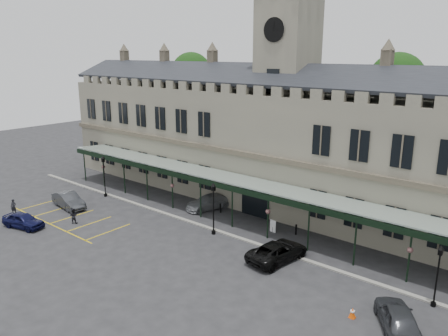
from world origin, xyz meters
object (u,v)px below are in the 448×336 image
Objects in this scene: sign_board at (273,226)px; car_left_b at (69,200)px; car_left_a at (23,220)px; car_van at (278,251)px; traffic_cone at (352,313)px; station_building at (284,145)px; lamp_post_left at (104,173)px; lamp_post_right at (438,271)px; person_a at (14,207)px; person_b at (73,216)px; car_taxi at (209,202)px; lamp_post_mid at (213,204)px; car_right_a at (398,318)px; clock_tower at (287,81)px.

car_left_b is (-20.29, -8.28, 0.24)m from sign_board.
car_van is at bearing -81.20° from car_left_a.
car_van reaches higher than car_left_a.
station_building is at bearing 134.03° from traffic_cone.
car_van is at bearing -2.09° from lamp_post_left.
car_left_b is (-35.01, -4.79, -1.74)m from lamp_post_right.
traffic_cone is 0.43× the size of person_a.
station_building is 23.50m from car_left_b.
sign_board is (3.62, -7.28, -5.90)m from station_building.
station_building is 22.31m from person_b.
station_building is 9.92m from car_taxi.
lamp_post_mid reaches higher than car_left_a.
station_building is at bearing 125.62° from sign_board.
lamp_post_right is at bearing -4.18° from sign_board.
lamp_post_left is 4.12× the size of sign_board.
car_right_a is at bearing -28.68° from person_a.
car_taxi is at bearing 7.20° from person_a.
car_right_a is (2.55, 0.50, 0.49)m from traffic_cone.
car_left_a is at bearing -105.51° from car_taxi.
person_a is (-26.20, -8.46, 0.03)m from car_van.
car_left_b is 3.09× the size of person_a.
car_right_a is (10.36, -3.08, 0.07)m from car_van.
car_left_b reaches higher than car_van.
car_left_b is (-16.42, -4.48, -2.07)m from lamp_post_mid.
car_left_a is (-15.00, -21.38, -12.39)m from clock_tower.
clock_tower is 5.79× the size of lamp_post_right.
car_left_b reaches higher than car_taxi.
clock_tower is 15.71× the size of person_a.
lamp_post_right reaches higher than car_left_a.
lamp_post_left reaches higher than person_b.
car_left_b is at bearing -172.21° from lamp_post_right.
clock_tower reaches higher than car_right_a.
car_taxi is 0.94× the size of car_van.
lamp_post_right is 38.75m from person_a.
lamp_post_right is at bearing 156.88° from person_b.
car_left_a is (1.76, -10.41, -2.11)m from lamp_post_left.
person_b is (-12.04, -6.64, -2.12)m from lamp_post_mid.
car_left_a is at bearing -168.68° from traffic_cone.
station_building reaches higher than car_van.
car_left_b is (-1.67, 5.73, 0.08)m from car_left_a.
station_building reaches higher than car_right_a.
clock_tower reaches higher than car_taxi.
car_left_b is at bearing -136.97° from station_building.
traffic_cone is 0.59× the size of sign_board.
lamp_post_mid is 4.19× the size of sign_board.
station_building is 51.80× the size of sign_board.
lamp_post_right is 6.17m from traffic_cone.
car_left_b is 0.96× the size of car_taxi.
person_b reaches higher than car_taxi.
clock_tower is at bearing 70.61° from car_taxi.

